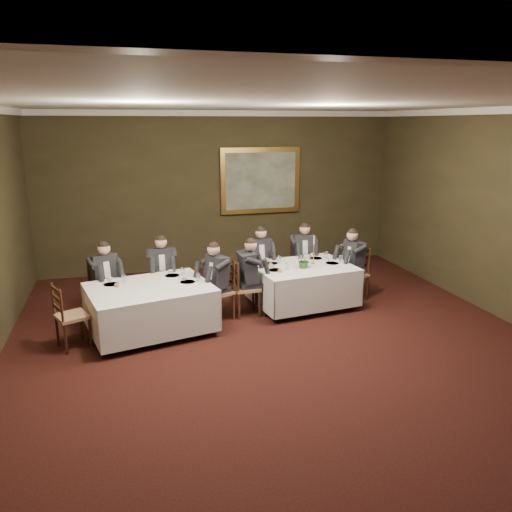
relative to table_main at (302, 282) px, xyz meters
name	(u,v)px	position (x,y,z in m)	size (l,w,h in m)	color
ground	(292,363)	(-0.92, -2.09, -0.45)	(10.00, 10.00, 0.00)	black
ceiling	(297,101)	(-0.92, -2.09, 3.05)	(8.00, 10.00, 0.10)	silver
back_wall	(220,192)	(-0.92, 2.91, 1.30)	(8.00, 0.10, 3.50)	#2F2B17
crown_molding	(297,106)	(-0.92, -2.09, 2.99)	(8.00, 10.00, 0.12)	white
table_main	(302,282)	(0.00, 0.00, 0.00)	(1.90, 1.54, 0.67)	black
table_second	(150,305)	(-2.74, -0.48, 0.00)	(2.14, 1.80, 0.67)	black
chair_main_backleft	(259,280)	(-0.58, 0.83, -0.17)	(0.46, 0.44, 1.00)	#99714D
diner_main_backleft	(260,269)	(-0.58, 0.82, 0.06)	(0.43, 0.50, 1.35)	black
chair_main_backright	(302,275)	(0.35, 0.95, -0.17)	(0.47, 0.45, 1.00)	#99714D
diner_main_backright	(303,264)	(0.35, 0.94, 0.06)	(0.44, 0.51, 1.35)	black
chair_main_endleft	(246,299)	(-1.10, -0.14, -0.17)	(0.43, 0.45, 1.00)	#99714D
diner_main_endleft	(246,286)	(-1.08, -0.14, 0.06)	(0.49, 0.43, 1.35)	black
chair_main_endright	(354,284)	(1.10, 0.14, -0.17)	(0.49, 0.51, 1.00)	#99714D
diner_main_endright	(354,272)	(1.08, 0.14, 0.06)	(0.54, 0.48, 1.35)	black
chair_sec_backleft	(106,302)	(-3.44, 0.35, -0.17)	(0.57, 0.56, 1.00)	#99714D
diner_sec_backleft	(105,289)	(-3.43, 0.34, 0.06)	(0.56, 0.60, 1.35)	black
chair_sec_backright	(163,293)	(-2.45, 0.57, -0.17)	(0.45, 0.43, 1.00)	#99714D
diner_sec_backright	(163,281)	(-2.45, 0.56, 0.06)	(0.43, 0.49, 1.35)	black
chair_sec_endright	(219,303)	(-1.58, -0.22, -0.17)	(0.56, 0.57, 1.00)	#99714D
diner_sec_endright	(218,290)	(-1.59, -0.22, 0.06)	(0.60, 0.56, 1.35)	black
chair_sec_endleft	(73,329)	(-3.89, -0.74, -0.17)	(0.56, 0.57, 1.00)	#99714D
centerpiece	(304,259)	(-0.03, -0.13, 0.47)	(0.28, 0.24, 0.31)	#2D5926
candlestick	(314,253)	(0.23, 0.08, 0.51)	(0.08, 0.08, 0.53)	#C68D3C
place_setting_table_main	(273,261)	(-0.46, 0.33, 0.35)	(0.33, 0.31, 0.14)	white
place_setting_table_second	(114,282)	(-3.26, -0.18, 0.35)	(0.33, 0.31, 0.14)	white
painting	(260,181)	(0.00, 2.85, 1.52)	(1.84, 0.09, 1.48)	gold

